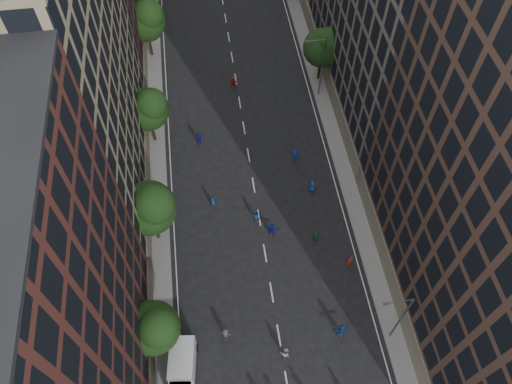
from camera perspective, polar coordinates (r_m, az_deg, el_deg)
ground at (r=63.52m, az=-1.33°, el=7.02°), size 240.00×240.00×0.00m
sidewalk_left at (r=68.92m, az=-12.26°, el=10.49°), size 4.00×105.00×0.15m
sidewalk_right at (r=70.43m, az=7.84°, el=12.55°), size 4.00×105.00×0.15m
bldg_left_a at (r=37.95m, az=-26.28°, el=-14.67°), size 14.00×22.00×30.00m
bldg_left_b at (r=50.06m, az=-23.66°, el=12.83°), size 14.00×26.00×34.00m
tree_left_1 at (r=45.36m, az=-11.52°, el=-14.96°), size 4.80×4.80×8.21m
tree_left_2 at (r=50.09m, az=-11.97°, el=-1.68°), size 5.60×5.60×9.45m
tree_left_3 at (r=59.39m, az=-12.17°, el=9.37°), size 5.00×5.00×8.58m
tree_left_4 at (r=71.36m, az=-12.44°, el=18.70°), size 5.40×5.40×9.08m
tree_right_a at (r=66.92m, az=7.80°, el=16.19°), size 5.00×5.00×8.39m
streetlamp_near at (r=46.99m, az=16.13°, el=-13.53°), size 2.64×0.22×9.06m
streetlamp_far at (r=64.89m, az=7.41°, el=14.23°), size 2.64×0.22×9.06m
cargo_van at (r=48.28m, az=-8.44°, el=-19.13°), size 3.00×5.33×2.71m
skater_5 at (r=49.94m, az=9.72°, el=-15.35°), size 1.81×0.68×1.91m
skater_7 at (r=53.05m, az=10.69°, el=-7.81°), size 0.77×0.62×1.83m
skater_8 at (r=48.77m, az=3.31°, el=-17.86°), size 0.93×0.74×1.82m
skater_9 at (r=49.40m, az=-3.51°, el=-15.89°), size 1.17×0.84×1.64m
skater_10 at (r=54.02m, az=6.81°, el=-5.14°), size 0.99×0.59×1.58m
skater_11 at (r=54.02m, az=1.82°, el=-4.34°), size 1.71×1.08×1.76m
skater_12 at (r=57.50m, az=6.43°, el=0.64°), size 0.94×0.76×1.66m
skater_13 at (r=56.19m, az=-4.96°, el=-1.21°), size 0.63×0.51×1.52m
skater_14 at (r=54.96m, az=-0.03°, el=-2.69°), size 0.85×0.67×1.69m
skater_15 at (r=59.95m, az=4.49°, el=4.13°), size 1.26×0.94×1.73m
skater_16 at (r=61.74m, az=-6.53°, el=6.04°), size 1.21×0.89×1.91m
skater_17 at (r=68.36m, az=-2.61°, el=12.39°), size 1.69×0.74×1.76m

